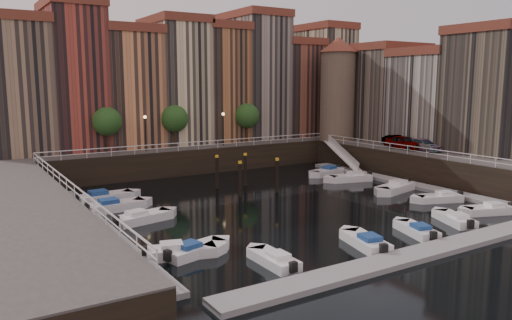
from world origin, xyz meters
TOP-DOWN VIEW (x-y plane):
  - ground at (0.00, 0.00)m, footprint 200.00×200.00m
  - quay_far at (0.00, 26.00)m, footprint 80.00×20.00m
  - quay_right at (28.00, -2.00)m, footprint 20.00×36.00m
  - dock_left at (-16.20, -1.00)m, footprint 2.00×28.00m
  - dock_right at (16.20, -1.00)m, footprint 2.00×28.00m
  - dock_near at (0.00, -17.00)m, footprint 30.00×2.00m
  - mountains at (1.72, 110.00)m, footprint 145.00×100.00m
  - far_terrace at (3.31, 23.50)m, footprint 48.70×10.30m
  - right_terrace at (26.50, 3.80)m, footprint 9.30×24.30m
  - corner_tower at (20.00, 14.50)m, footprint 5.20×5.20m
  - promenade_trees at (-1.33, 18.20)m, footprint 21.20×3.20m
  - street_lamps at (-1.00, 17.20)m, footprint 10.36×0.36m
  - railings at (0.00, 4.88)m, footprint 36.08×34.04m
  - gangway at (17.10, 10.00)m, footprint 2.78×8.32m
  - mooring_pilings at (0.14, 5.50)m, footprint 4.55×5.24m
  - boat_left_0 at (-12.32, -9.34)m, footprint 4.59×2.61m
  - boat_left_1 at (-13.26, -9.09)m, footprint 4.70×2.80m
  - boat_left_2 at (-12.60, -0.20)m, footprint 4.91×2.60m
  - boat_left_3 at (-13.39, 4.50)m, footprint 5.14×2.11m
  - boat_left_4 at (-13.28, 8.25)m, footprint 5.26×2.13m
  - boat_right_0 at (12.95, -13.10)m, footprint 4.47×2.94m
  - boat_right_1 at (13.02, -8.09)m, footprint 4.55×2.97m
  - boat_right_2 at (12.76, -2.98)m, footprint 5.33×3.01m
  - boat_right_3 at (12.65, 3.43)m, footprint 5.10×2.93m
  - boat_right_4 at (12.85, 7.78)m, footprint 4.91×2.63m
  - boat_near_0 at (-8.94, -13.39)m, footprint 1.53×4.16m
  - boat_near_1 at (-1.89, -13.88)m, footprint 2.63×4.68m
  - boat_near_2 at (3.19, -13.83)m, footprint 2.57×4.27m
  - boat_near_3 at (8.02, -13.41)m, footprint 2.92×4.36m
  - car_a at (20.41, 2.98)m, footprint 1.93×4.72m
  - car_b at (21.20, 4.91)m, footprint 2.49×4.46m
  - car_c at (21.32, 0.89)m, footprint 2.12×4.72m

SIDE VIEW (x-z plane):
  - ground at x=0.00m, z-range 0.00..0.00m
  - dock_left at x=-16.20m, z-range 0.00..0.35m
  - dock_right at x=16.20m, z-range 0.00..0.35m
  - dock_near at x=0.00m, z-range 0.00..0.35m
  - boat_near_0 at x=-8.94m, z-range -0.16..0.80m
  - boat_near_2 at x=3.19m, z-range -0.16..0.80m
  - boat_near_3 at x=8.02m, z-range -0.16..0.83m
  - boat_right_0 at x=12.95m, z-range -0.16..0.84m
  - boat_right_1 at x=13.02m, z-range -0.17..0.86m
  - boat_left_0 at x=-12.32m, z-range -0.17..0.86m
  - boat_near_1 at x=-1.89m, z-range -0.17..0.88m
  - boat_left_1 at x=-13.26m, z-range -0.17..0.88m
  - boat_left_2 at x=-12.60m, z-range -0.18..0.92m
  - boat_right_4 at x=12.85m, z-range -0.18..0.92m
  - boat_right_3 at x=12.65m, z-range -0.19..0.96m
  - boat_left_3 at x=-13.39m, z-range -0.19..0.98m
  - boat_right_2 at x=12.76m, z-range -0.19..1.00m
  - boat_left_4 at x=-13.28m, z-range -0.20..1.00m
  - quay_far at x=0.00m, z-range 0.00..3.00m
  - quay_right at x=28.00m, z-range 0.00..3.00m
  - mooring_pilings at x=0.14m, z-range -0.24..3.54m
  - gangway at x=17.10m, z-range 0.05..3.78m
  - car_c at x=21.32m, z-range 3.00..4.34m
  - car_b at x=21.20m, z-range 3.00..4.39m
  - railings at x=0.00m, z-range 3.53..4.05m
  - car_a at x=20.41m, z-range 3.00..4.60m
  - street_lamps at x=-1.00m, z-range 3.81..7.99m
  - promenade_trees at x=-1.33m, z-range 3.98..9.18m
  - mountains at x=1.72m, z-range -1.08..16.92m
  - right_terrace at x=26.50m, z-range 2.56..16.56m
  - corner_tower at x=20.00m, z-range 3.29..17.09m
  - far_terrace at x=3.31m, z-range 2.20..19.70m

